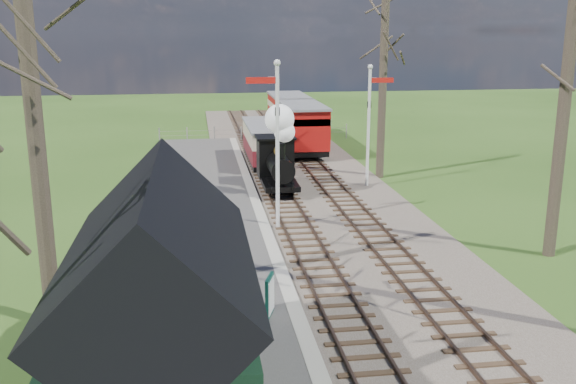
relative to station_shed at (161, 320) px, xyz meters
name	(u,v)px	position (x,y,z in m)	size (l,w,h in m)	color
distant_hills	(243,238)	(5.70, 60.38, -18.47)	(114.40, 48.00, 22.02)	#385B23
ballast_bed	(304,188)	(5.60, 18.00, -2.22)	(8.00, 60.00, 0.10)	brown
track_near	(276,188)	(4.30, 18.00, -2.17)	(1.60, 60.00, 0.15)	brown
track_far	(331,187)	(6.90, 18.00, -2.17)	(1.60, 60.00, 0.15)	brown
platform	(203,248)	(0.80, 10.00, -2.17)	(5.00, 44.00, 0.20)	#474442
coping_strip	(271,245)	(3.10, 10.00, -2.16)	(0.40, 44.00, 0.21)	#B2AD9E
station_shed	(161,320)	(0.00, 0.00, 0.00)	(3.25, 6.30, 4.78)	black
semaphore_near	(276,133)	(3.53, 12.00, 1.35)	(1.22, 0.24, 6.22)	silver
semaphore_far	(370,117)	(8.67, 18.00, 1.08)	(1.22, 0.24, 5.72)	silver
bare_trees	(380,107)	(5.63, 6.10, 2.94)	(15.51, 22.39, 12.00)	#382D23
fence_line	(255,132)	(4.60, 32.00, -1.72)	(12.60, 0.08, 1.00)	slate
locomotive	(278,154)	(4.29, 17.30, -0.40)	(1.60, 3.74, 4.01)	black
coach	(264,142)	(4.30, 23.36, -0.89)	(1.87, 6.42, 1.97)	black
red_carriage_a	(302,127)	(6.90, 26.37, -0.60)	(2.34, 5.79, 2.46)	black
red_carriage_b	(289,115)	(6.90, 31.87, -0.60)	(2.34, 5.79, 2.46)	black
sign_board	(270,296)	(2.41, 4.30, -1.54)	(0.30, 0.71, 1.05)	#0D4034
bench	(221,347)	(1.09, 2.13, -1.72)	(0.66, 1.34, 0.73)	#4A301A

